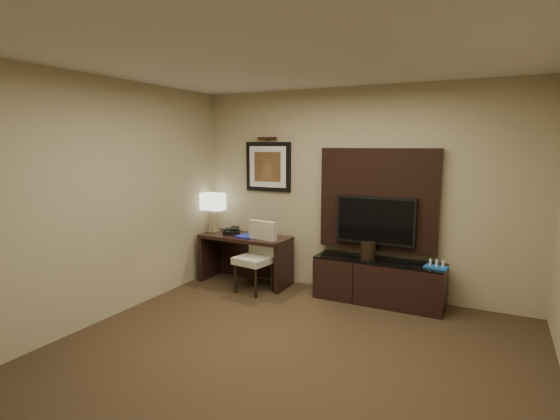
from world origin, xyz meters
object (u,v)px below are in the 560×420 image
Objects in this scene: desk at (246,259)px; desk_phone at (231,230)px; credenza at (378,281)px; desk_chair at (254,259)px; minibar_tray at (437,264)px; table_lamp at (213,212)px; ice_bucket at (368,251)px; tv at (375,220)px.

desk_phone reaches higher than desk.
desk_chair is at bearing -166.35° from credenza.
credenza is 0.76m from minibar_tray.
table_lamp is at bearing 167.77° from desk_chair.
minibar_tray is (3.17, -0.07, -0.38)m from table_lamp.
desk reaches higher than credenza.
desk is 0.46m from desk_phone.
ice_bucket is 0.81× the size of minibar_tray.
minibar_tray is (0.78, -0.20, -0.43)m from tv.
credenza is 1.59× the size of tv.
desk_phone is 0.84× the size of minibar_tray.
credenza is at bearing 175.34° from minibar_tray.
table_lamp reaches higher than desk_chair.
desk is 1.79m from ice_bucket.
credenza is at bearing 3.83° from desk.
desk reaches higher than minibar_tray.
tv is 0.91m from minibar_tray.
tv is at bearing -13.89° from desk_phone.
desk is at bearing 179.87° from minibar_tray.
desk_chair reaches higher than ice_bucket.
desk_chair is (-1.49, -0.49, -0.57)m from tv.
desk_chair reaches higher than desk.
desk is 1.29× the size of tv.
minibar_tray is (2.27, 0.30, 0.14)m from desk_chair.
table_lamp is (-2.39, -0.13, -0.05)m from tv.
table_lamp reaches higher than minibar_tray.
credenza is 2.58m from table_lamp.
table_lamp is 3.19m from minibar_tray.
minibar_tray is at bearing -19.31° from desk_phone.
desk_phone is (-0.23, 0.01, 0.40)m from desk.
table_lamp is 2.37m from ice_bucket.
ice_bucket is at bearing -174.04° from credenza.
minibar_tray is (2.58, -0.01, 0.25)m from desk.
desk_phone is (-0.54, 0.31, 0.29)m from desk_chair.
desk_chair reaches higher than minibar_tray.
table_lamp is at bearing -176.95° from tv.
desk_phone is 2.81m from minibar_tray.
ice_bucket is (1.99, 0.03, -0.09)m from desk_phone.
minibar_tray reaches higher than credenza.
desk_chair is at bearing -172.56° from minibar_tray.
table_lamp is (-0.90, 0.36, 0.52)m from desk_chair.
table_lamp is (-0.59, 0.06, 0.63)m from desk.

